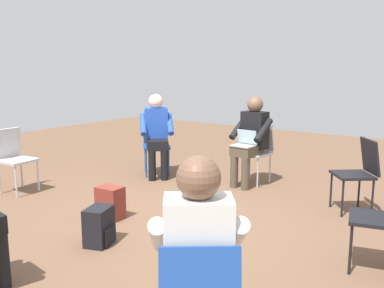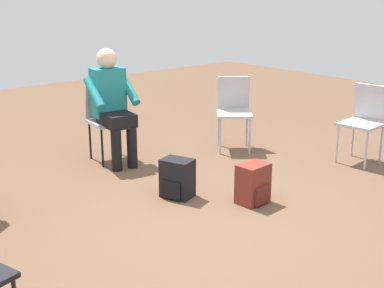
% 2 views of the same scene
% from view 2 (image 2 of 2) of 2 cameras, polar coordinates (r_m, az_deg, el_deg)
% --- Properties ---
extents(ground_plane, '(14.00, 14.00, 0.00)m').
position_cam_2_polar(ground_plane, '(4.31, 2.86, -9.22)').
color(ground_plane, brown).
extents(chair_east, '(0.49, 0.45, 0.85)m').
position_cam_2_polar(chair_east, '(5.97, -9.10, 3.02)').
color(chair_east, '#B7B7BC').
rests_on(chair_east, ground).
extents(chair_south, '(0.43, 0.47, 0.85)m').
position_cam_2_polar(chair_south, '(6.10, 17.96, 2.69)').
color(chair_south, '#B7B7BC').
rests_on(chair_south, ground).
extents(chair_southeast, '(0.59, 0.58, 0.85)m').
position_cam_2_polar(chair_southeast, '(6.31, 4.49, 3.91)').
color(chair_southeast, '#B7B7BC').
rests_on(chair_southeast, ground).
extents(person_in_teal, '(0.55, 0.54, 1.24)m').
position_cam_2_polar(person_in_teal, '(5.78, -8.53, 4.61)').
color(person_in_teal, black).
rests_on(person_in_teal, ground).
extents(backpack_near_laptop_user, '(0.33, 0.30, 0.36)m').
position_cam_2_polar(backpack_near_laptop_user, '(4.91, -1.57, -3.91)').
color(backpack_near_laptop_user, black).
rests_on(backpack_near_laptop_user, ground).
extents(backpack_by_empty_chair, '(0.26, 0.29, 0.36)m').
position_cam_2_polar(backpack_by_empty_chair, '(4.81, 6.51, -4.45)').
color(backpack_by_empty_chair, maroon).
rests_on(backpack_by_empty_chair, ground).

